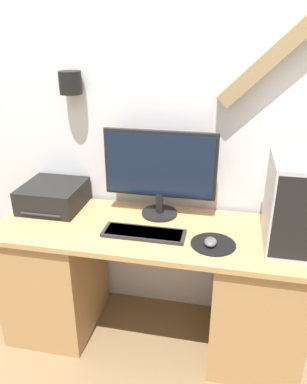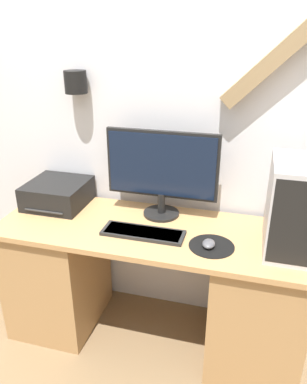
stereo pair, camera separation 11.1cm
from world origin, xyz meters
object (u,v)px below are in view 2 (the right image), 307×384
object	(u,v)px
monitor	(162,169)
printer	(58,193)
computer_tower	(290,207)
keyboard	(143,233)
mouse	(209,244)

from	to	relation	value
monitor	printer	distance (m)	0.68
computer_tower	printer	world-z (taller)	computer_tower
keyboard	printer	size ratio (longest dim) A/B	1.24
monitor	keyboard	size ratio (longest dim) A/B	1.44
mouse	printer	distance (m)	1.00
mouse	printer	world-z (taller)	printer
keyboard	mouse	distance (m)	0.35
monitor	keyboard	xyz separation A→B (m)	(-0.04, -0.25, -0.27)
keyboard	computer_tower	distance (m)	0.74
monitor	computer_tower	world-z (taller)	monitor
mouse	keyboard	bearing A→B (deg)	174.05
monitor	mouse	bearing A→B (deg)	-42.43
monitor	printer	xyz separation A→B (m)	(-0.65, -0.03, -0.21)
mouse	computer_tower	xyz separation A→B (m)	(0.36, 0.10, 0.20)
monitor	mouse	world-z (taller)	monitor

